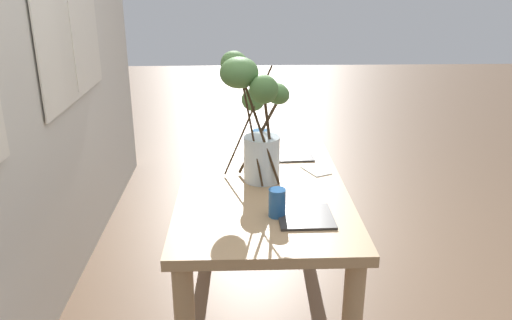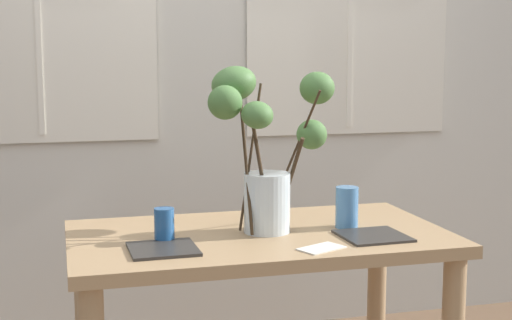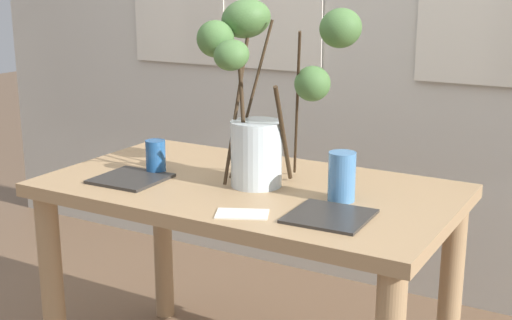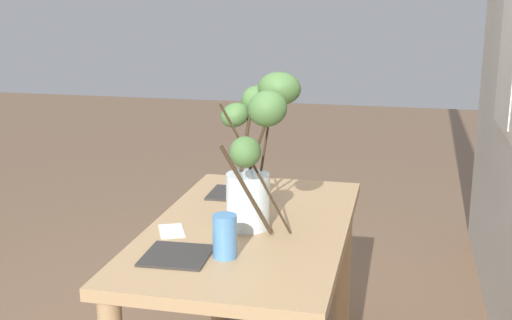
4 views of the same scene
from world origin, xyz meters
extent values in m
cube|color=tan|center=(0.00, 0.00, 0.70)|extent=(1.27, 0.72, 0.04)
cylinder|color=tan|center=(-0.58, -0.30, 0.34)|extent=(0.07, 0.07, 0.68)
cylinder|color=tan|center=(-0.58, 0.30, 0.34)|extent=(0.07, 0.07, 0.68)
cylinder|color=silver|center=(0.03, 0.00, 0.83)|extent=(0.16, 0.16, 0.20)
cylinder|color=silver|center=(0.03, 0.00, 0.76)|extent=(0.14, 0.14, 0.06)
cylinder|color=#382819|center=(-0.04, 0.00, 0.95)|extent=(0.01, 0.15, 0.44)
ellipsoid|color=#477038|center=(-0.12, 0.00, 1.17)|extent=(0.14, 0.14, 0.16)
cylinder|color=#382819|center=(-0.02, 0.05, 0.98)|extent=(0.11, 0.10, 0.49)
ellipsoid|color=#477038|center=(-0.06, 0.10, 1.22)|extent=(0.24, 0.22, 0.16)
cylinder|color=#382819|center=(0.14, 0.06, 0.97)|extent=(0.13, 0.23, 0.47)
ellipsoid|color=#477038|center=(0.24, 0.12, 1.21)|extent=(0.18, 0.19, 0.16)
cylinder|color=#382819|center=(0.11, 0.01, 0.89)|extent=(0.05, 0.18, 0.32)
ellipsoid|color=#477038|center=(0.20, 0.03, 1.05)|extent=(0.13, 0.15, 0.14)
cylinder|color=#382819|center=(0.00, -0.03, 0.93)|extent=(0.07, 0.07, 0.40)
ellipsoid|color=#477038|center=(-0.02, -0.06, 1.13)|extent=(0.15, 0.17, 0.14)
cylinder|color=#235693|center=(-0.33, -0.04, 0.78)|extent=(0.07, 0.07, 0.11)
cylinder|color=#4C84BC|center=(0.31, -0.01, 0.80)|extent=(0.08, 0.08, 0.14)
cube|color=#2D2B28|center=(-0.35, -0.15, 0.73)|extent=(0.21, 0.21, 0.01)
cube|color=#2D2B28|center=(0.35, -0.16, 0.73)|extent=(0.22, 0.22, 0.01)
cube|color=silver|center=(0.13, -0.26, 0.73)|extent=(0.16, 0.14, 0.00)
camera|label=1|loc=(-2.08, 0.10, 1.61)|focal=36.03mm
camera|label=2|loc=(-0.64, -2.36, 1.32)|focal=51.91mm
camera|label=3|loc=(1.06, -1.81, 1.36)|focal=49.34mm
camera|label=4|loc=(2.25, 0.53, 1.56)|focal=46.58mm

